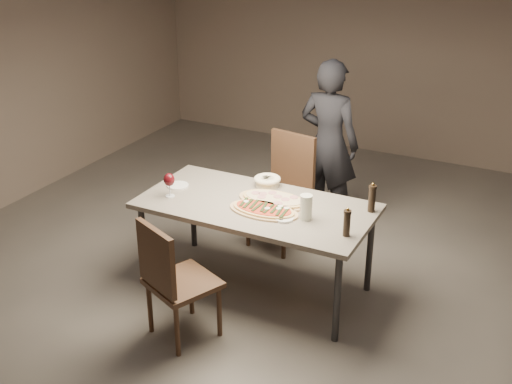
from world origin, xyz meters
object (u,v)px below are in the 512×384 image
at_px(zucchini_pizza, 264,210).
at_px(diner, 329,144).
at_px(bread_basket, 267,181).
at_px(dining_table, 256,210).
at_px(chair_far, 285,184).
at_px(ham_pizza, 274,199).
at_px(chair_near, 172,276).
at_px(pepper_mill_left, 372,198).
at_px(carafe, 306,207).

height_order(zucchini_pizza, diner, diner).
bearing_deg(bread_basket, diner, 82.41).
bearing_deg(dining_table, chair_far, 99.15).
relative_size(zucchini_pizza, bread_basket, 2.51).
bearing_deg(ham_pizza, bread_basket, 116.31).
distance_m(ham_pizza, diner, 1.28).
relative_size(zucchini_pizza, chair_near, 0.60).
height_order(pepper_mill_left, chair_far, chair_far).
height_order(pepper_mill_left, diner, diner).
xyz_separation_m(bread_basket, chair_near, (-0.14, -1.21, -0.28)).
distance_m(pepper_mill_left, chair_far, 1.16).
relative_size(dining_table, diner, 1.12).
bearing_deg(ham_pizza, pepper_mill_left, 3.85).
bearing_deg(diner, ham_pizza, 95.82).
bearing_deg(chair_far, ham_pizza, 117.82).
bearing_deg(dining_table, diner, 87.26).
relative_size(dining_table, bread_basket, 8.20).
bearing_deg(ham_pizza, chair_near, -117.36).
bearing_deg(dining_table, zucchini_pizza, -39.82).
distance_m(chair_far, diner, 0.62).
bearing_deg(ham_pizza, zucchini_pizza, -95.68).
distance_m(carafe, chair_near, 1.08).
bearing_deg(pepper_mill_left, zucchini_pizza, -152.78).
bearing_deg(zucchini_pizza, dining_table, 163.34).
bearing_deg(chair_near, zucchini_pizza, 90.51).
distance_m(zucchini_pizza, diner, 1.48).
bearing_deg(carafe, diner, 104.54).
relative_size(zucchini_pizza, ham_pizza, 0.95).
height_order(carafe, chair_far, chair_far).
bearing_deg(chair_far, diner, -100.61).
bearing_deg(carafe, pepper_mill_left, 41.32).
bearing_deg(pepper_mill_left, chair_near, -132.58).
xyz_separation_m(dining_table, chair_near, (-0.21, -0.86, -0.18)).
bearing_deg(ham_pizza, diner, 82.36).
height_order(chair_far, diner, diner).
distance_m(ham_pizza, bread_basket, 0.30).
bearing_deg(chair_near, pepper_mill_left, 71.09).
bearing_deg(bread_basket, chair_near, -96.69).
bearing_deg(pepper_mill_left, carafe, -138.68).
distance_m(dining_table, zucchini_pizza, 0.17).
distance_m(ham_pizza, chair_far, 0.80).
relative_size(carafe, chair_near, 0.21).
height_order(ham_pizza, carafe, carafe).
relative_size(ham_pizza, bread_basket, 2.64).
distance_m(ham_pizza, chair_near, 1.05).
relative_size(ham_pizza, chair_near, 0.63).
xyz_separation_m(chair_far, diner, (0.20, 0.54, 0.24)).
xyz_separation_m(zucchini_pizza, chair_near, (-0.33, -0.77, -0.25)).
bearing_deg(chair_far, chair_near, 97.42).
height_order(dining_table, pepper_mill_left, pepper_mill_left).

